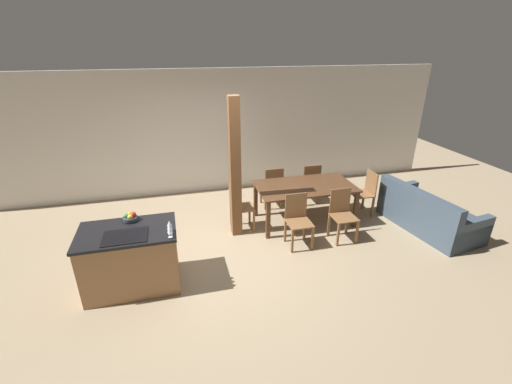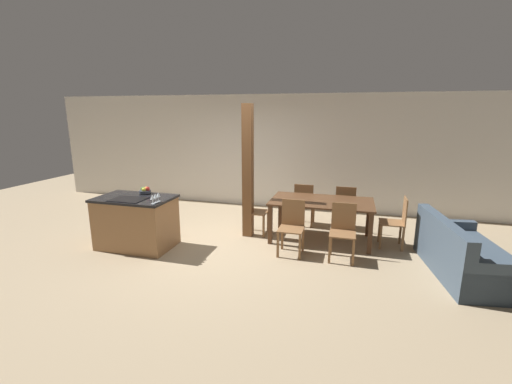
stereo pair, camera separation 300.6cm
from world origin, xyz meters
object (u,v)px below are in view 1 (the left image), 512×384
at_px(wine_glass_middle, 170,227).
at_px(timber_post, 235,170).
at_px(kitchen_island, 131,258).
at_px(dining_chair_foot_end, 365,192).
at_px(dining_chair_near_right, 342,214).
at_px(wine_glass_near, 170,230).
at_px(couch, 428,215).
at_px(fruit_bowl, 130,217).
at_px(dining_chair_far_right, 309,183).
at_px(dining_table, 305,190).
at_px(dining_chair_far_left, 272,186).
at_px(dining_chair_head_end, 238,206).
at_px(wine_glass_far, 169,224).
at_px(dining_chair_near_left, 298,219).

xyz_separation_m(wine_glass_middle, timber_post, (1.13, 1.30, 0.22)).
distance_m(kitchen_island, dining_chair_foot_end, 4.47).
bearing_deg(dining_chair_near_right, wine_glass_near, -164.70).
bearing_deg(timber_post, couch, -11.34).
xyz_separation_m(fruit_bowl, timber_post, (1.66, 0.78, 0.28)).
bearing_deg(wine_glass_middle, fruit_bowl, 135.36).
distance_m(dining_chair_near_right, dining_chair_far_right, 1.46).
bearing_deg(dining_chair_far_right, fruit_bowl, 25.72).
xyz_separation_m(kitchen_island, dining_chair_far_right, (3.44, 1.92, 0.02)).
relative_size(kitchen_island, timber_post, 0.53).
distance_m(wine_glass_near, dining_table, 2.92).
height_order(dining_chair_far_left, dining_chair_foot_end, same).
relative_size(wine_glass_middle, dining_chair_near_right, 0.17).
relative_size(dining_chair_near_right, dining_chair_far_left, 1.00).
bearing_deg(dining_chair_near_right, couch, -3.21).
height_order(dining_table, dining_chair_foot_end, dining_chair_foot_end).
height_order(dining_chair_far_left, dining_chair_head_end, same).
height_order(kitchen_island, wine_glass_far, wine_glass_far).
bearing_deg(dining_chair_head_end, dining_chair_near_right, -113.43).
bearing_deg(dining_table, wine_glass_far, -151.32).
bearing_deg(dining_chair_far_left, dining_chair_near_left, 90.00).
relative_size(fruit_bowl, dining_chair_near_left, 0.23).
xyz_separation_m(dining_chair_near_right, dining_chair_head_end, (-1.69, 0.73, 0.00)).
relative_size(dining_chair_far_left, dining_chair_head_end, 1.00).
distance_m(wine_glass_far, dining_chair_head_end, 1.88).
bearing_deg(dining_chair_far_right, dining_chair_near_left, 60.85).
bearing_deg(dining_chair_head_end, dining_chair_far_left, -50.01).
bearing_deg(fruit_bowl, dining_chair_foot_end, 12.01).
bearing_deg(dining_table, dining_chair_foot_end, 0.00).
height_order(dining_table, dining_chair_far_right, dining_chair_far_right).
bearing_deg(dining_table, kitchen_island, -158.65).
distance_m(kitchen_island, dining_chair_head_end, 2.12).
bearing_deg(dining_chair_near_right, wine_glass_far, -167.85).
bearing_deg(fruit_bowl, dining_chair_far_right, 25.72).
bearing_deg(dining_chair_near_left, timber_post, 147.43).
bearing_deg(dining_chair_head_end, wine_glass_far, 138.62).
xyz_separation_m(dining_chair_far_left, timber_post, (-0.93, -0.86, 0.75)).
bearing_deg(wine_glass_near, dining_chair_head_end, 51.91).
height_order(wine_glass_middle, wine_glass_far, same).
bearing_deg(wine_glass_near, couch, 8.59).
height_order(fruit_bowl, dining_chair_foot_end, fruit_bowl).
height_order(dining_table, dining_chair_far_left, dining_chair_far_left).
xyz_separation_m(fruit_bowl, dining_chair_foot_end, (4.28, 0.91, -0.47)).
bearing_deg(wine_glass_middle, wine_glass_far, 90.00).
bearing_deg(wine_glass_near, dining_chair_foot_end, 22.05).
bearing_deg(timber_post, wine_glass_middle, -130.91).
bearing_deg(dining_chair_far_right, wine_glass_far, 35.89).
bearing_deg(kitchen_island, dining_chair_near_right, 7.55).
distance_m(kitchen_island, wine_glass_far, 0.81).
xyz_separation_m(wine_glass_middle, couch, (4.58, 0.61, -0.73)).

